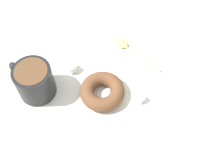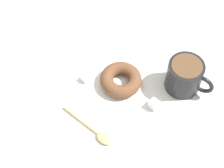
{
  "view_description": "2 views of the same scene",
  "coord_description": "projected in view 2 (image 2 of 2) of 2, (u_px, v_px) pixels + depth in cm",
  "views": [
    {
      "loc": [
        -21.71,
        22.96,
        56.41
      ],
      "look_at": [
        1.19,
        -0.48,
        2.3
      ],
      "focal_mm": 50.0,
      "sensor_mm": 36.0,
      "label": 1
    },
    {
      "loc": [
        30.31,
        -32.98,
        69.3
      ],
      "look_at": [
        1.19,
        -0.48,
        2.3
      ],
      "focal_mm": 60.0,
      "sensor_mm": 36.0,
      "label": 2
    }
  ],
  "objects": [
    {
      "name": "spoon",
      "position": [
        98.0,
        133.0,
        0.75
      ],
      "size": [
        13.1,
        2.53,
        0.9
      ],
      "color": "#D8B772",
      "rests_on": "napkin"
    },
    {
      "name": "sugar_cube",
      "position": [
        85.0,
        78.0,
        0.82
      ],
      "size": [
        1.46,
        1.46,
        1.46
      ],
      "primitive_type": "cube",
      "color": "white",
      "rests_on": "napkin"
    },
    {
      "name": "donut",
      "position": [
        121.0,
        80.0,
        0.81
      ],
      "size": [
        9.13,
        9.13,
        2.91
      ],
      "primitive_type": "torus",
      "color": "brown",
      "rests_on": "napkin"
    },
    {
      "name": "napkin",
      "position": [
        112.0,
        89.0,
        0.82
      ],
      "size": [
        36.57,
        36.57,
        0.3
      ],
      "primitive_type": "cube",
      "rotation": [
        0.0,
        0.0,
        0.03
      ],
      "color": "white",
      "rests_on": "ground_plane"
    },
    {
      "name": "coffee_cup",
      "position": [
        185.0,
        76.0,
        0.79
      ],
      "size": [
        10.45,
        7.61,
        7.31
      ],
      "color": "black",
      "rests_on": "napkin"
    },
    {
      "name": "ground_plane",
      "position": [
        109.0,
        88.0,
        0.83
      ],
      "size": [
        120.0,
        120.0,
        2.0
      ],
      "primitive_type": "cube",
      "color": "beige"
    },
    {
      "name": "sugar_cube_extra",
      "position": [
        154.0,
        104.0,
        0.78
      ],
      "size": [
        1.84,
        1.84,
        1.84
      ],
      "primitive_type": "cube",
      "color": "white",
      "rests_on": "napkin"
    }
  ]
}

